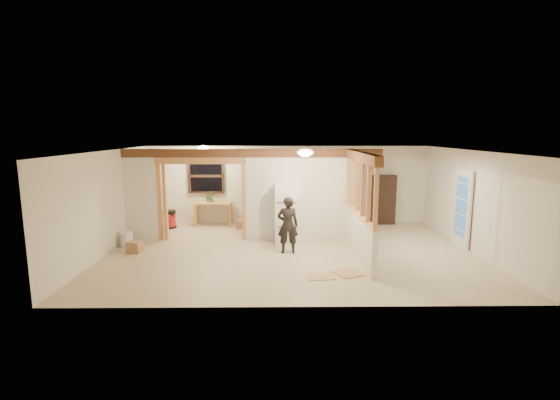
{
  "coord_description": "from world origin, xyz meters",
  "views": [
    {
      "loc": [
        -0.39,
        -9.75,
        2.95
      ],
      "look_at": [
        -0.27,
        0.4,
        1.24
      ],
      "focal_mm": 26.0,
      "sensor_mm": 36.0,
      "label": 1
    }
  ],
  "objects_px": {
    "refrigerator": "(287,214)",
    "bookshelf": "(383,200)",
    "shop_vac": "(170,219)",
    "woman": "(288,225)",
    "work_table": "(213,214)"
  },
  "relations": [
    {
      "from": "refrigerator",
      "to": "bookshelf",
      "type": "bearing_deg",
      "value": 35.28
    },
    {
      "from": "work_table",
      "to": "refrigerator",
      "type": "bearing_deg",
      "value": -36.59
    },
    {
      "from": "refrigerator",
      "to": "bookshelf",
      "type": "height_order",
      "value": "bookshelf"
    },
    {
      "from": "work_table",
      "to": "bookshelf",
      "type": "height_order",
      "value": "bookshelf"
    },
    {
      "from": "refrigerator",
      "to": "bookshelf",
      "type": "relative_size",
      "value": 0.99
    },
    {
      "from": "work_table",
      "to": "bookshelf",
      "type": "distance_m",
      "value": 5.44
    },
    {
      "from": "bookshelf",
      "to": "work_table",
      "type": "bearing_deg",
      "value": -178.47
    },
    {
      "from": "woman",
      "to": "work_table",
      "type": "bearing_deg",
      "value": -53.5
    },
    {
      "from": "shop_vac",
      "to": "woman",
      "type": "bearing_deg",
      "value": -36.75
    },
    {
      "from": "refrigerator",
      "to": "shop_vac",
      "type": "xyz_separation_m",
      "value": [
        -3.59,
        1.73,
        -0.51
      ]
    },
    {
      "from": "woman",
      "to": "shop_vac",
      "type": "bearing_deg",
      "value": -37.23
    },
    {
      "from": "refrigerator",
      "to": "work_table",
      "type": "height_order",
      "value": "refrigerator"
    },
    {
      "from": "refrigerator",
      "to": "shop_vac",
      "type": "height_order",
      "value": "refrigerator"
    },
    {
      "from": "refrigerator",
      "to": "bookshelf",
      "type": "xyz_separation_m",
      "value": [
        3.14,
        2.22,
        0.01
      ]
    },
    {
      "from": "bookshelf",
      "to": "shop_vac",
      "type": "bearing_deg",
      "value": -175.85
    }
  ]
}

